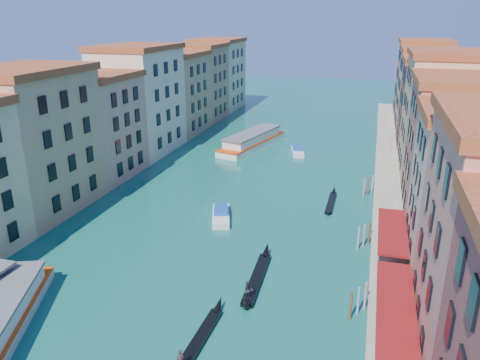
{
  "coord_description": "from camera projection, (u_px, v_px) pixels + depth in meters",
  "views": [
    {
      "loc": [
        18.87,
        -12.43,
        26.33
      ],
      "look_at": [
        2.75,
        43.29,
        5.8
      ],
      "focal_mm": 35.0,
      "sensor_mm": 36.0,
      "label": 1
    }
  ],
  "objects": [
    {
      "name": "gondola_far",
      "position": [
        331.0,
        202.0,
        68.96
      ],
      "size": [
        0.99,
        10.56,
        1.5
      ],
      "rotation": [
        0.0,
        0.0,
        0.0
      ],
      "color": "black",
      "rests_on": "ground"
    },
    {
      "name": "gondola_fore",
      "position": [
        199.0,
        339.0,
        39.64
      ],
      "size": [
        1.33,
        11.53,
        2.3
      ],
      "rotation": [
        0.0,
        0.0,
        -0.03
      ],
      "color": "black",
      "rests_on": "ground"
    },
    {
      "name": "mooring_poles_right",
      "position": [
        359.0,
        286.0,
        45.63
      ],
      "size": [
        1.44,
        54.24,
        3.2
      ],
      "color": "#50371B",
      "rests_on": "ground"
    },
    {
      "name": "restaurant_awnings",
      "position": [
        396.0,
        311.0,
        39.01
      ],
      "size": [
        3.2,
        44.55,
        3.12
      ],
      "color": "maroon",
      "rests_on": "ground"
    },
    {
      "name": "gondola_right",
      "position": [
        256.0,
        278.0,
        48.65
      ],
      "size": [
        1.69,
        13.18,
        2.63
      ],
      "rotation": [
        0.0,
        0.0,
        0.05
      ],
      "color": "black",
      "rests_on": "ground"
    },
    {
      "name": "quay",
      "position": [
        387.0,
        179.0,
        77.92
      ],
      "size": [
        4.0,
        140.0,
        1.0
      ],
      "primitive_type": "cube",
      "color": "gray",
      "rests_on": "ground"
    },
    {
      "name": "right_bank_palazzos",
      "position": [
        447.0,
        128.0,
        72.74
      ],
      "size": [
        12.8,
        128.4,
        21.0
      ],
      "color": "#97403B",
      "rests_on": "ground"
    },
    {
      "name": "motorboat_far",
      "position": [
        297.0,
        151.0,
        93.81
      ],
      "size": [
        3.7,
        6.99,
        1.38
      ],
      "rotation": [
        0.0,
        0.0,
        0.25
      ],
      "color": "silver",
      "rests_on": "ground"
    },
    {
      "name": "motorboat_mid",
      "position": [
        221.0,
        215.0,
        63.84
      ],
      "size": [
        4.35,
        7.49,
        1.48
      ],
      "rotation": [
        0.0,
        0.0,
        0.32
      ],
      "color": "silver",
      "rests_on": "ground"
    },
    {
      "name": "vaporetto_far",
      "position": [
        252.0,
        140.0,
        98.36
      ],
      "size": [
        9.93,
        22.08,
        3.2
      ],
      "rotation": [
        0.0,
        0.0,
        -0.24
      ],
      "color": "white",
      "rests_on": "ground"
    },
    {
      "name": "left_bank_palazzos",
      "position": [
        124.0,
        109.0,
        87.13
      ],
      "size": [
        12.8,
        128.4,
        21.0
      ],
      "color": "#C2B78E",
      "rests_on": "ground"
    }
  ]
}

